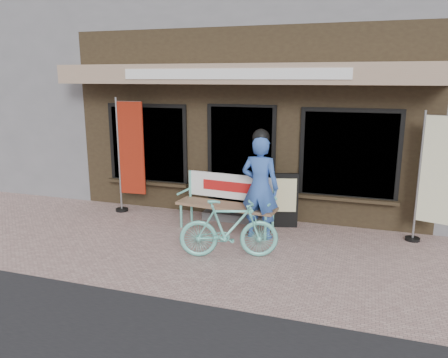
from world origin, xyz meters
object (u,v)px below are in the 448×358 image
(bicycle, at_px, (229,229))
(nobori_red, at_px, (129,154))
(menu_stand, at_px, (284,200))
(bench, at_px, (228,198))
(nobori_cream, at_px, (434,177))
(person, at_px, (260,185))

(bicycle, relative_size, nobori_red, 0.65)
(bicycle, bearing_deg, nobori_red, 40.83)
(nobori_red, relative_size, menu_stand, 2.29)
(bicycle, height_order, nobori_red, nobori_red)
(bench, height_order, menu_stand, menu_stand)
(bench, bearing_deg, nobori_cream, 11.55)
(person, height_order, menu_stand, person)
(nobori_red, bearing_deg, menu_stand, -3.20)
(menu_stand, bearing_deg, person, -129.83)
(person, relative_size, nobori_cream, 0.86)
(person, xyz_separation_m, nobori_cream, (2.72, 0.58, 0.21))
(bicycle, distance_m, nobori_cream, 3.42)
(bench, relative_size, person, 0.99)
(person, xyz_separation_m, bicycle, (-0.24, -0.98, -0.47))
(bicycle, height_order, nobori_cream, nobori_cream)
(person, distance_m, menu_stand, 0.82)
(nobori_red, xyz_separation_m, menu_stand, (3.12, 0.06, -0.68))
(bicycle, relative_size, menu_stand, 1.50)
(menu_stand, bearing_deg, nobori_red, 166.10)
(bench, bearing_deg, menu_stand, 29.03)
(bench, distance_m, bicycle, 1.30)
(person, bearing_deg, bicycle, -99.80)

